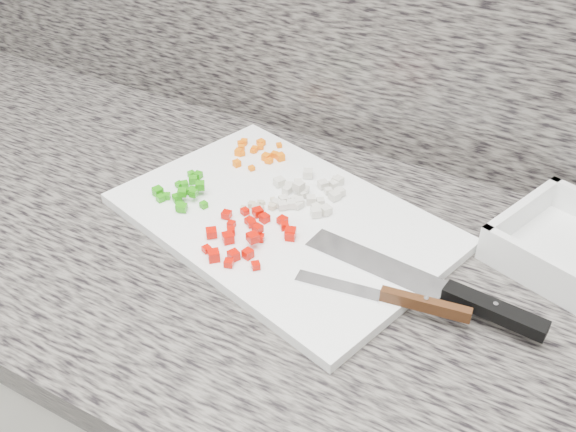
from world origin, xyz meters
name	(u,v)px	position (x,y,z in m)	size (l,w,h in m)	color
countertop	(296,267)	(0.00, 1.44, 0.88)	(3.96, 0.64, 0.04)	#615D56
cutting_board	(282,220)	(-0.05, 1.49, 0.91)	(0.45, 0.30, 0.02)	white
carrot_pile	(256,152)	(-0.17, 1.61, 0.92)	(0.09, 0.09, 0.01)	#FF6D05
onion_pile	(309,194)	(-0.04, 1.55, 0.92)	(0.11, 0.11, 0.02)	silver
green_pepper_pile	(182,191)	(-0.20, 1.46, 0.92)	(0.09, 0.09, 0.02)	#23900D
red_pepper_pile	(248,235)	(-0.06, 1.42, 0.92)	(0.11, 0.13, 0.02)	#C40C02
garlic_pile	(260,206)	(-0.09, 1.49, 0.92)	(0.04, 0.05, 0.01)	beige
chef_knife	(451,293)	(0.20, 1.45, 0.92)	(0.31, 0.06, 0.02)	silver
paring_knife	(402,300)	(0.16, 1.41, 0.92)	(0.21, 0.05, 0.02)	silver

